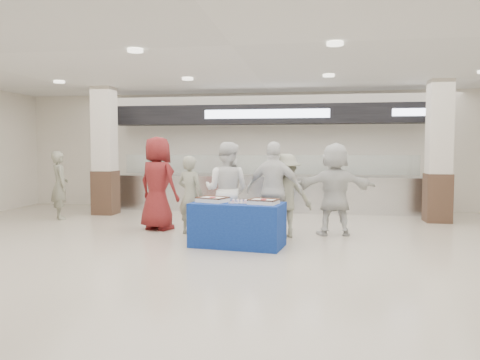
% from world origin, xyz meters
% --- Properties ---
extents(ground, '(14.00, 14.00, 0.00)m').
position_xyz_m(ground, '(0.00, 0.00, 0.00)').
color(ground, beige).
rests_on(ground, ground).
extents(serving_line, '(8.70, 0.85, 2.80)m').
position_xyz_m(serving_line, '(0.00, 5.40, 1.16)').
color(serving_line, silver).
rests_on(serving_line, ground).
extents(column_left, '(0.55, 0.55, 3.20)m').
position_xyz_m(column_left, '(-4.00, 4.20, 1.53)').
color(column_left, '#3B261B').
rests_on(column_left, ground).
extents(column_right, '(0.55, 0.55, 3.20)m').
position_xyz_m(column_right, '(4.00, 4.20, 1.53)').
color(column_right, '#3B261B').
rests_on(column_right, ground).
extents(display_table, '(1.65, 0.99, 0.75)m').
position_xyz_m(display_table, '(-0.06, 0.89, 0.38)').
color(display_table, navy).
rests_on(display_table, ground).
extents(sheet_cake_left, '(0.59, 0.53, 0.10)m').
position_xyz_m(sheet_cake_left, '(-0.51, 0.94, 0.80)').
color(sheet_cake_left, white).
rests_on(sheet_cake_left, display_table).
extents(sheet_cake_right, '(0.53, 0.46, 0.10)m').
position_xyz_m(sheet_cake_right, '(0.40, 0.79, 0.80)').
color(sheet_cake_right, white).
rests_on(sheet_cake_right, display_table).
extents(cupcake_tray, '(0.37, 0.28, 0.06)m').
position_xyz_m(cupcake_tray, '(-0.02, 0.86, 0.78)').
color(cupcake_tray, '#B7B7BC').
rests_on(cupcake_tray, display_table).
extents(civilian_maroon, '(1.10, 0.94, 1.91)m').
position_xyz_m(civilian_maroon, '(-1.94, 2.25, 0.96)').
color(civilian_maroon, maroon).
rests_on(civilian_maroon, ground).
extents(soldier_a, '(0.65, 0.54, 1.53)m').
position_xyz_m(soldier_a, '(-1.15, 1.84, 0.77)').
color(soldier_a, gray).
rests_on(soldier_a, ground).
extents(chef_tall, '(0.98, 0.82, 1.79)m').
position_xyz_m(chef_tall, '(-0.38, 1.60, 0.90)').
color(chef_tall, white).
rests_on(chef_tall, ground).
extents(chef_short, '(1.12, 0.63, 1.80)m').
position_xyz_m(chef_short, '(0.50, 1.65, 0.90)').
color(chef_short, white).
rests_on(chef_short, ground).
extents(soldier_b, '(1.11, 0.76, 1.57)m').
position_xyz_m(soldier_b, '(0.69, 1.87, 0.79)').
color(soldier_b, gray).
rests_on(soldier_b, ground).
extents(civilian_white, '(1.71, 0.76, 1.78)m').
position_xyz_m(civilian_white, '(1.62, 2.20, 0.89)').
color(civilian_white, silver).
rests_on(civilian_white, ground).
extents(soldier_bg, '(0.67, 0.69, 1.60)m').
position_xyz_m(soldier_bg, '(-4.70, 3.25, 0.80)').
color(soldier_bg, gray).
rests_on(soldier_bg, ground).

